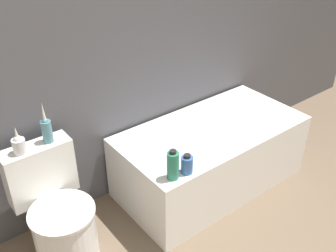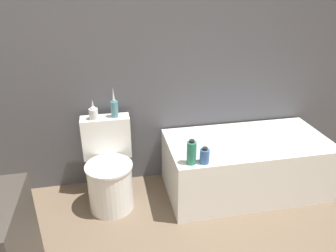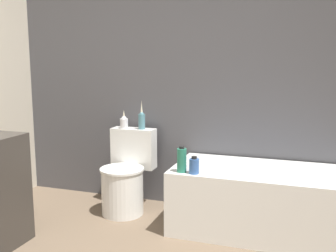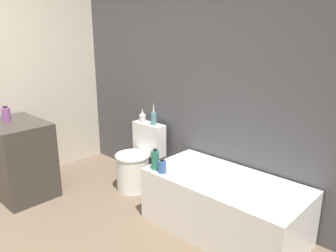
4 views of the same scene
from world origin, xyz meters
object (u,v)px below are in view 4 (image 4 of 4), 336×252
(vase_gold, at_px, (143,117))
(soap_bottle_glass, at_px, (6,114))
(bathtub, at_px, (224,205))
(vase_silver, at_px, (154,117))
(toilet, at_px, (138,162))
(shampoo_bottle_tall, at_px, (155,160))
(shampoo_bottle_short, at_px, (162,167))

(vase_gold, bearing_deg, soap_bottle_glass, -125.40)
(bathtub, bearing_deg, vase_silver, 168.61)
(soap_bottle_glass, distance_m, vase_silver, 1.62)
(toilet, bearing_deg, shampoo_bottle_tall, -27.29)
(shampoo_bottle_short, bearing_deg, toilet, 155.31)
(toilet, bearing_deg, shampoo_bottle_short, -24.69)
(toilet, xyz_separation_m, vase_gold, (-0.09, 0.17, 0.50))
(toilet, distance_m, shampoo_bottle_short, 0.86)
(shampoo_bottle_short, bearing_deg, bathtub, 30.49)
(toilet, relative_size, shampoo_bottle_tall, 3.62)
(vase_silver, height_order, shampoo_bottle_tall, vase_silver)
(toilet, bearing_deg, soap_bottle_glass, -132.38)
(bathtub, distance_m, toilet, 1.24)
(vase_gold, relative_size, vase_silver, 0.65)
(toilet, height_order, shampoo_bottle_tall, toilet)
(shampoo_bottle_tall, height_order, shampoo_bottle_short, shampoo_bottle_tall)
(soap_bottle_glass, height_order, shampoo_bottle_tall, soap_bottle_glass)
(soap_bottle_glass, height_order, shampoo_bottle_short, soap_bottle_glass)
(bathtub, xyz_separation_m, soap_bottle_glass, (-2.20, -1.00, 0.65))
(bathtub, distance_m, soap_bottle_glass, 2.50)
(vase_silver, bearing_deg, bathtub, -11.39)
(bathtub, height_order, shampoo_bottle_short, shampoo_bottle_short)
(vase_gold, height_order, vase_silver, vase_silver)
(bathtub, bearing_deg, toilet, 177.83)
(toilet, xyz_separation_m, soap_bottle_glass, (-0.95, -1.05, 0.61))
(vase_gold, distance_m, shampoo_bottle_short, 1.00)
(toilet, height_order, shampoo_bottle_short, toilet)
(bathtub, height_order, shampoo_bottle_tall, shampoo_bottle_tall)
(shampoo_bottle_short, bearing_deg, vase_gold, 148.27)
(toilet, distance_m, vase_gold, 0.53)
(vase_gold, xyz_separation_m, vase_silver, (0.18, 0.01, 0.03))
(vase_silver, relative_size, shampoo_bottle_tall, 1.30)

